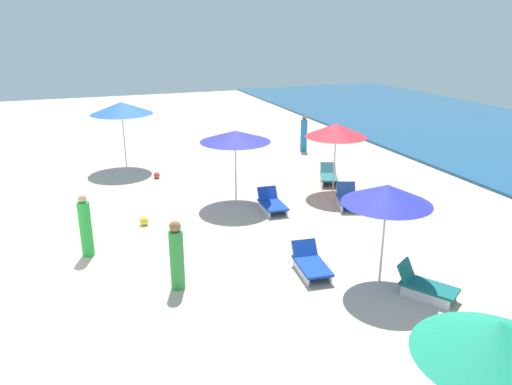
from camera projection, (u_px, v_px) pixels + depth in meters
name	position (u px, v px, depth m)	size (l,w,h in m)	color
ground_plane	(6.00, 270.00, 12.22)	(60.00, 60.00, 0.00)	beige
umbrella_1	(235.00, 136.00, 16.11)	(2.33, 2.33, 2.46)	silver
lounge_chair_1_0	(272.00, 203.00, 16.01)	(1.32, 0.73, 0.65)	silver
umbrella_2	(121.00, 108.00, 19.89)	(2.49, 2.49, 2.75)	silver
umbrella_3	(497.00, 340.00, 5.48)	(1.84, 1.84, 2.71)	silver
umbrella_4	(336.00, 130.00, 17.08)	(2.14, 2.14, 2.49)	silver
lounge_chair_4_0	(329.00, 176.00, 18.73)	(1.46, 1.08, 0.66)	silver
lounge_chair_4_1	(348.00, 199.00, 16.33)	(1.35, 1.01, 0.71)	silver
umbrella_5	(387.00, 194.00, 10.94)	(2.01, 2.01, 2.42)	silver
lounge_chair_5_0	(425.00, 286.00, 10.98)	(1.39, 1.17, 0.71)	silver
lounge_chair_5_1	(311.00, 264.00, 12.04)	(1.39, 0.78, 0.64)	silver
beachgoer_0	(177.00, 256.00, 11.18)	(0.45, 0.45, 1.66)	green
beachgoer_1	(86.00, 227.00, 12.77)	(0.32, 0.32, 1.69)	green
beachgoer_2	(304.00, 134.00, 23.23)	(0.38, 0.38, 1.67)	#2478C0
beach_ball_0	(157.00, 175.00, 19.35)	(0.24, 0.24, 0.24)	#D84033
beach_ball_1	(144.00, 221.00, 14.91)	(0.27, 0.27, 0.27)	yellow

